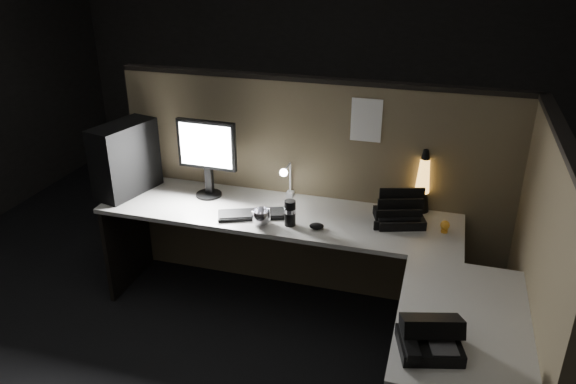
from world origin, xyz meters
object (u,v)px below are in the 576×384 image
(pc_tower, at_px, (125,159))
(desk_phone, at_px, (429,337))
(monitor, at_px, (207,151))
(keyboard, at_px, (252,215))
(lava_lamp, at_px, (422,186))

(pc_tower, height_order, desk_phone, pc_tower)
(monitor, height_order, desk_phone, monitor)
(monitor, xyz_separation_m, keyboard, (0.38, -0.22, -0.31))
(keyboard, distance_m, lava_lamp, 1.09)
(keyboard, bearing_deg, monitor, 128.42)
(keyboard, height_order, desk_phone, desk_phone)
(keyboard, bearing_deg, desk_phone, -61.80)
(monitor, distance_m, keyboard, 0.54)
(keyboard, bearing_deg, pc_tower, 151.27)
(monitor, bearing_deg, pc_tower, -167.45)
(lava_lamp, height_order, desk_phone, lava_lamp)
(monitor, relative_size, desk_phone, 1.71)
(keyboard, relative_size, lava_lamp, 1.02)
(monitor, bearing_deg, lava_lamp, 8.22)
(monitor, height_order, keyboard, monitor)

